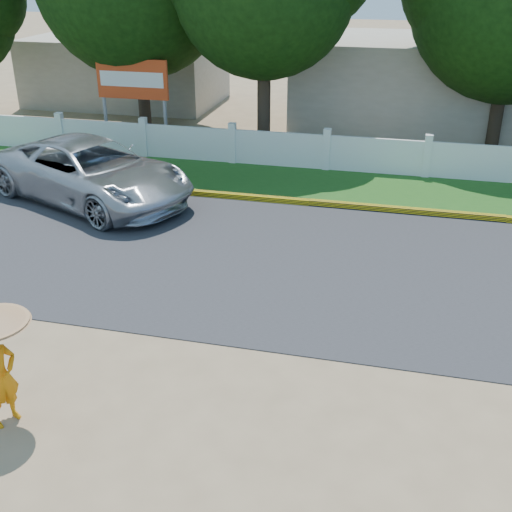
% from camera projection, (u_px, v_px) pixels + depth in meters
% --- Properties ---
extents(ground, '(120.00, 120.00, 0.00)m').
position_uv_depth(ground, '(226.00, 383.00, 10.12)').
color(ground, '#9E8460').
rests_on(ground, ground).
extents(road, '(60.00, 7.00, 0.02)m').
position_uv_depth(road, '(283.00, 261.00, 14.06)').
color(road, '#38383A').
rests_on(road, ground).
extents(grass_verge, '(60.00, 3.50, 0.03)m').
position_uv_depth(grass_verge, '(319.00, 184.00, 18.66)').
color(grass_verge, '#2D601E').
rests_on(grass_verge, ground).
extents(curb, '(40.00, 0.18, 0.16)m').
position_uv_depth(curb, '(309.00, 202.00, 17.14)').
color(curb, yellow).
rests_on(curb, ground).
extents(fence, '(40.00, 0.10, 1.10)m').
position_uv_depth(fence, '(326.00, 153.00, 19.70)').
color(fence, silver).
rests_on(fence, ground).
extents(building_near, '(10.00, 6.00, 3.20)m').
position_uv_depth(building_near, '(430.00, 82.00, 24.57)').
color(building_near, '#B7AD99').
rests_on(building_near, ground).
extents(building_far, '(8.00, 5.00, 2.80)m').
position_uv_depth(building_far, '(127.00, 70.00, 28.30)').
color(building_far, '#B7AD99').
rests_on(building_far, ground).
extents(vehicle, '(6.56, 4.89, 1.66)m').
position_uv_depth(vehicle, '(92.00, 172.00, 17.12)').
color(vehicle, '#ADB0B5').
rests_on(vehicle, ground).
extents(billboard, '(2.50, 0.13, 2.95)m').
position_uv_depth(billboard, '(133.00, 84.00, 21.41)').
color(billboard, gray).
rests_on(billboard, ground).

